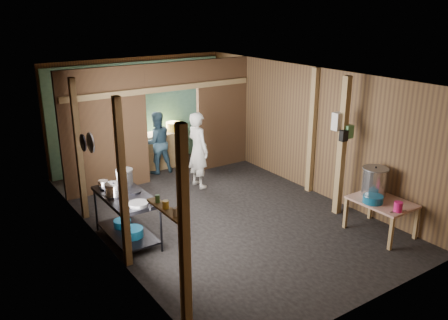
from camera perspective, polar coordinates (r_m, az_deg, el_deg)
floor at (r=8.97m, az=-0.72°, el=-6.33°), size 4.50×7.00×0.00m
ceiling at (r=8.22m, az=-0.80°, el=10.33°), size 4.50×7.00×0.00m
wall_back at (r=11.49m, az=-10.48°, el=5.84°), size 4.50×0.00×2.60m
wall_front at (r=6.09m, az=17.85°, el=-6.46°), size 4.50×0.00×2.60m
wall_left at (r=7.57m, az=-15.13°, el=-1.23°), size 0.00×7.00×2.60m
wall_right at (r=9.87m, az=10.22°, el=3.76°), size 0.00×7.00×2.60m
partition_left at (r=9.84m, az=-14.40°, el=3.42°), size 1.85×0.10×2.60m
partition_right at (r=11.12m, az=-0.24°, el=5.72°), size 1.35×0.10×2.60m
partition_header at (r=10.26m, az=-6.49°, el=10.20°), size 1.30×0.10×0.60m
turquoise_panel at (r=11.45m, az=-10.34°, el=5.54°), size 4.40×0.06×2.50m
back_counter at (r=11.36m, az=-7.70°, el=1.26°), size 1.20×0.50×0.85m
wall_clock at (r=11.39m, az=-9.29°, el=8.87°), size 0.20×0.03×0.20m
post_left_a at (r=5.39m, az=-4.91°, el=-8.96°), size 0.10×0.12×2.60m
post_left_b at (r=6.88m, az=-12.32°, el=-3.01°), size 0.10×0.12×2.60m
post_left_c at (r=8.68m, az=-17.37°, el=1.11°), size 0.10×0.12×2.60m
post_right at (r=9.69m, az=10.75°, el=3.44°), size 0.10×0.12×2.60m
post_free at (r=8.74m, az=14.24°, el=1.51°), size 0.12×0.12×2.60m
cross_beam at (r=10.15m, az=-7.56°, el=8.63°), size 4.40×0.12×0.12m
pan_lid_big at (r=7.83m, az=-16.06°, el=2.07°), size 0.03×0.34×0.34m
pan_lid_small at (r=8.23m, az=-16.89°, el=2.04°), size 0.03×0.30×0.30m
wall_shelf at (r=5.75m, az=-7.14°, el=-6.05°), size 0.14×0.80×0.03m
jar_white at (r=5.52m, az=-5.97°, el=-6.35°), size 0.07×0.07×0.10m
jar_yellow at (r=5.73m, az=-7.17°, el=-5.45°), size 0.08×0.08×0.10m
jar_green at (r=5.91m, az=-8.15°, el=-4.72°), size 0.06×0.06×0.10m
bag_white at (r=8.63m, az=13.88°, el=4.64°), size 0.22×0.15×0.32m
bag_green at (r=8.67m, az=15.00°, el=3.38°), size 0.16×0.12×0.24m
bag_black at (r=8.57m, az=14.45°, el=2.90°), size 0.14×0.10×0.20m
gas_range at (r=7.92m, az=-11.80°, el=-6.98°), size 0.72×1.40×0.83m
prep_table at (r=8.49m, az=18.62°, el=-6.64°), size 0.74×1.02×0.60m
stove_pot_large at (r=8.13m, az=-12.09°, el=-2.14°), size 0.35×0.35×0.30m
stove_pot_med at (r=7.71m, az=-13.36°, el=-3.66°), size 0.34×0.34×0.24m
stove_saucepan at (r=8.16m, az=-14.61°, el=-2.84°), size 0.19×0.19×0.11m
frying_pan at (r=7.31m, az=-10.47°, el=-5.33°), size 0.46×0.60×0.07m
blue_tub_front at (r=7.84m, az=-11.15°, el=-8.70°), size 0.35×0.35×0.14m
blue_tub_back at (r=8.21m, az=-12.36°, el=-7.59°), size 0.30×0.30×0.12m
stock_pot at (r=8.50m, az=17.95°, el=-2.57°), size 0.52×0.52×0.52m
wash_basin at (r=8.23m, az=17.79°, el=-4.58°), size 0.40×0.40×0.13m
pink_bucket at (r=8.02m, az=20.57°, el=-5.39°), size 0.14×0.14×0.16m
knife at (r=8.03m, az=20.56°, el=-5.93°), size 0.29×0.14×0.01m
yellow_tub at (r=11.37m, az=-6.17°, el=4.11°), size 0.37×0.37×0.21m
cook at (r=9.92m, az=-3.19°, el=1.23°), size 0.42×0.62×1.64m
worker_back at (r=10.87m, az=-8.23°, el=2.12°), size 0.77×0.63×1.46m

